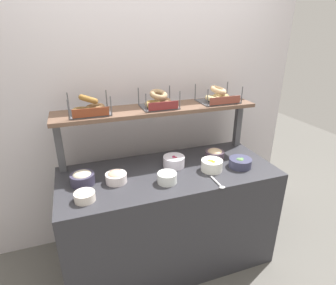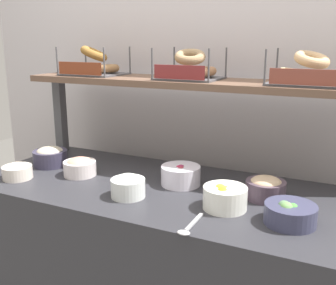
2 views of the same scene
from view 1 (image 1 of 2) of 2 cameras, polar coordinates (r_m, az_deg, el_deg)
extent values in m
plane|color=#595651|center=(2.60, 0.17, -22.71)|extent=(8.00, 8.00, 0.00)
cube|color=silver|center=(2.44, -4.18, 7.20)|extent=(2.84, 0.06, 2.40)
cube|color=#2D2D33|center=(2.31, 0.18, -15.28)|extent=(1.64, 0.70, 0.85)
cube|color=#4C4C51|center=(2.15, -21.83, -0.85)|extent=(0.05, 0.05, 0.40)
cube|color=#4C4C51|center=(2.54, 14.41, 3.66)|extent=(0.05, 0.05, 0.40)
cube|color=brown|center=(2.16, -2.22, 7.01)|extent=(1.60, 0.32, 0.03)
cylinder|color=white|center=(2.10, 9.16, -4.72)|extent=(0.16, 0.16, 0.08)
sphere|color=orange|center=(2.06, 9.51, -4.34)|extent=(0.04, 0.04, 0.04)
sphere|color=gold|center=(2.08, 8.73, -4.09)|extent=(0.04, 0.04, 0.04)
sphere|color=#F09D3F|center=(2.09, 9.11, -3.99)|extent=(0.03, 0.03, 0.03)
sphere|color=gold|center=(2.07, 9.05, -4.15)|extent=(0.04, 0.04, 0.04)
cylinder|color=#3B3C58|center=(2.20, 14.90, -4.11)|extent=(0.18, 0.18, 0.07)
sphere|color=#699E54|center=(2.17, 14.94, -3.77)|extent=(0.05, 0.05, 0.05)
sphere|color=green|center=(2.19, 15.19, -3.56)|extent=(0.04, 0.04, 0.04)
sphere|color=#608C5E|center=(2.17, 14.59, -3.69)|extent=(0.05, 0.05, 0.05)
cylinder|color=white|center=(1.91, -0.19, -7.42)|extent=(0.14, 0.14, 0.07)
ellipsoid|color=white|center=(1.90, -0.19, -6.61)|extent=(0.11, 0.11, 0.05)
cylinder|color=white|center=(1.96, -10.80, -7.30)|extent=(0.15, 0.15, 0.07)
ellipsoid|color=#E39E85|center=(1.94, -10.86, -6.58)|extent=(0.12, 0.12, 0.05)
cylinder|color=#4B3B48|center=(2.28, 9.74, -2.65)|extent=(0.16, 0.16, 0.07)
ellipsoid|color=tan|center=(2.27, 9.79, -1.96)|extent=(0.12, 0.12, 0.05)
cylinder|color=#38344B|center=(1.99, -17.48, -7.31)|extent=(0.17, 0.17, 0.08)
ellipsoid|color=#C1B59F|center=(1.97, -17.59, -6.50)|extent=(0.13, 0.13, 0.05)
cylinder|color=silver|center=(1.81, -17.07, -10.77)|extent=(0.13, 0.13, 0.06)
ellipsoid|color=beige|center=(1.80, -17.16, -10.13)|extent=(0.10, 0.10, 0.04)
cylinder|color=white|center=(2.13, 1.23, -3.99)|extent=(0.17, 0.17, 0.08)
sphere|color=#982B52|center=(2.12, 1.20, -3.25)|extent=(0.04, 0.04, 0.04)
sphere|color=#AC1C40|center=(2.11, 1.13, -3.39)|extent=(0.03, 0.03, 0.03)
sphere|color=#A63642|center=(2.11, 1.60, -3.44)|extent=(0.03, 0.03, 0.03)
cube|color=#B7B7BC|center=(1.97, 9.97, -7.97)|extent=(0.01, 0.14, 0.01)
ellipsoid|color=#B7B7BC|center=(1.90, 11.29, -9.19)|extent=(0.04, 0.03, 0.01)
cube|color=#4C4C51|center=(2.07, -16.05, 5.99)|extent=(0.29, 0.24, 0.01)
cylinder|color=#4C4C51|center=(1.94, -20.14, 6.43)|extent=(0.01, 0.01, 0.14)
cylinder|color=#4C4C51|center=(1.95, -11.86, 7.45)|extent=(0.01, 0.01, 0.14)
cylinder|color=#4C4C51|center=(2.16, -20.22, 7.99)|extent=(0.01, 0.01, 0.14)
cylinder|color=#4C4C51|center=(2.18, -12.76, 8.90)|extent=(0.01, 0.01, 0.14)
cube|color=brown|center=(1.94, -15.88, 6.07)|extent=(0.25, 0.01, 0.06)
torus|color=brown|center=(2.03, -17.50, 6.37)|extent=(0.20, 0.20, 0.05)
torus|color=olive|center=(2.10, -15.02, 7.11)|extent=(0.19, 0.18, 0.05)
torus|color=olive|center=(2.04, -16.36, 8.72)|extent=(0.19, 0.19, 0.09)
cube|color=#4C4C51|center=(2.16, -1.96, 7.54)|extent=(0.27, 0.24, 0.01)
cylinder|color=#4C4C51|center=(2.00, -4.62, 8.21)|extent=(0.01, 0.01, 0.14)
cylinder|color=#4C4C51|center=(2.08, 2.50, 8.83)|extent=(0.01, 0.01, 0.14)
cylinder|color=#4C4C51|center=(2.22, -6.20, 9.58)|extent=(0.01, 0.01, 0.14)
cylinder|color=#4C4C51|center=(2.29, 0.34, 10.13)|extent=(0.01, 0.01, 0.14)
cube|color=maroon|center=(2.04, -0.94, 7.69)|extent=(0.23, 0.01, 0.06)
torus|color=#9E7D42|center=(2.11, -2.98, 7.99)|extent=(0.20, 0.20, 0.05)
torus|color=#9A6B4A|center=(2.20, -1.22, 8.58)|extent=(0.18, 0.18, 0.05)
torus|color=#9B7D58|center=(2.14, -1.99, 10.03)|extent=(0.18, 0.18, 0.08)
cube|color=#4C4C51|center=(2.36, 10.34, 8.49)|extent=(0.32, 0.24, 0.01)
cylinder|color=#4C4C51|center=(2.17, 8.31, 9.21)|extent=(0.01, 0.01, 0.14)
cylinder|color=#4C4C51|center=(2.33, 15.23, 9.57)|extent=(0.01, 0.01, 0.14)
cylinder|color=#4C4C51|center=(2.38, 5.74, 10.46)|extent=(0.01, 0.01, 0.14)
cylinder|color=#4C4C51|center=(2.52, 12.30, 10.77)|extent=(0.01, 0.01, 0.14)
cube|color=brown|center=(2.25, 11.90, 8.64)|extent=(0.27, 0.01, 0.06)
torus|color=#CBB87E|center=(2.30, 9.53, 9.08)|extent=(0.16, 0.15, 0.06)
torus|color=#D7B872|center=(2.41, 10.99, 9.50)|extent=(0.16, 0.16, 0.06)
torus|color=tan|center=(2.34, 10.50, 10.76)|extent=(0.20, 0.20, 0.08)
camera|label=2|loc=(1.42, 54.23, -3.08)|focal=42.42mm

